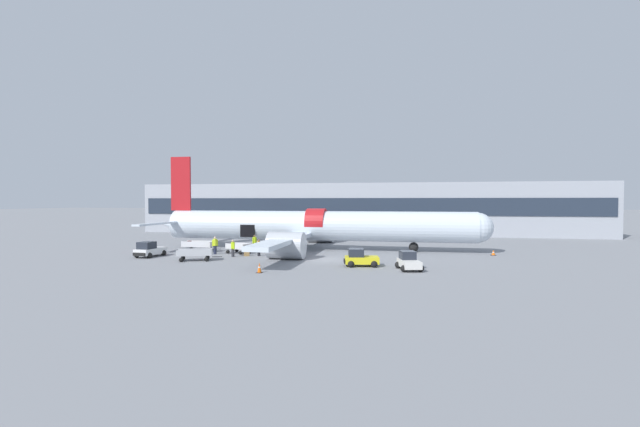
{
  "coord_description": "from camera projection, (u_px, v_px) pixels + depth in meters",
  "views": [
    {
      "loc": [
        7.66,
        -39.35,
        5.58
      ],
      "look_at": [
        -1.35,
        4.98,
        4.19
      ],
      "focal_mm": 24.0,
      "sensor_mm": 36.0,
      "label": 1
    }
  ],
  "objects": [
    {
      "name": "baggage_cart_queued",
      "position": [
        199.0,
        246.0,
        46.42
      ],
      "size": [
        4.3,
        1.82,
        1.17
      ],
      "color": "silver",
      "rests_on": "ground_plane"
    },
    {
      "name": "airplane",
      "position": [
        312.0,
        227.0,
        48.47
      ],
      "size": [
        38.23,
        32.5,
        10.83
      ],
      "color": "silver",
      "rests_on": "ground_plane"
    },
    {
      "name": "ground_crew_loader_b",
      "position": [
        255.0,
        242.0,
        47.38
      ],
      "size": [
        0.54,
        0.59,
        1.76
      ],
      "color": "black",
      "rests_on": "ground_plane"
    },
    {
      "name": "safety_cone_engine_left",
      "position": [
        259.0,
        268.0,
        32.93
      ],
      "size": [
        0.45,
        0.45,
        0.79
      ],
      "color": "black",
      "rests_on": "ground_plane"
    },
    {
      "name": "suitcase_on_tarmac_upright",
      "position": [
        247.0,
        253.0,
        42.77
      ],
      "size": [
        0.57,
        0.3,
        0.66
      ],
      "color": "olive",
      "rests_on": "ground_plane"
    },
    {
      "name": "baggage_tug_mid",
      "position": [
        149.0,
        250.0,
        42.23
      ],
      "size": [
        2.18,
        3.4,
        1.53
      ],
      "color": "white",
      "rests_on": "ground_plane"
    },
    {
      "name": "terminal_strip",
      "position": [
        361.0,
        209.0,
        72.28
      ],
      "size": [
        75.71,
        8.6,
        8.4
      ],
      "color": "#9EA3AD",
      "rests_on": "ground_plane"
    },
    {
      "name": "baggage_cart_empty",
      "position": [
        196.0,
        255.0,
        39.53
      ],
      "size": [
        4.06,
        2.56,
        1.07
      ],
      "color": "#B7BABF",
      "rests_on": "ground_plane"
    },
    {
      "name": "baggage_tug_rear",
      "position": [
        409.0,
        262.0,
        34.3
      ],
      "size": [
        2.3,
        3.14,
        1.48
      ],
      "color": "silver",
      "rests_on": "ground_plane"
    },
    {
      "name": "baggage_cart_loading",
      "position": [
        239.0,
        249.0,
        44.95
      ],
      "size": [
        3.46,
        2.29,
        1.07
      ],
      "color": "silver",
      "rests_on": "ground_plane"
    },
    {
      "name": "baggage_tug_lead",
      "position": [
        360.0,
        259.0,
        36.24
      ],
      "size": [
        3.16,
        2.37,
        1.49
      ],
      "color": "yellow",
      "rests_on": "ground_plane"
    },
    {
      "name": "ground_crew_driver",
      "position": [
        259.0,
        247.0,
        42.97
      ],
      "size": [
        0.49,
        0.57,
        1.66
      ],
      "color": "black",
      "rests_on": "ground_plane"
    },
    {
      "name": "ground_crew_loader_a",
      "position": [
        215.0,
        245.0,
        44.34
      ],
      "size": [
        0.58,
        0.58,
        1.83
      ],
      "color": "#1E2338",
      "rests_on": "ground_plane"
    },
    {
      "name": "ground_plane",
      "position": [
        324.0,
        260.0,
        40.23
      ],
      "size": [
        500.0,
        500.0,
        0.0
      ],
      "primitive_type": "plane",
      "color": "gray"
    },
    {
      "name": "ground_crew_supervisor",
      "position": [
        233.0,
        248.0,
        42.27
      ],
      "size": [
        0.54,
        0.54,
        1.68
      ],
      "color": "#2D2D33",
      "rests_on": "ground_plane"
    },
    {
      "name": "safety_cone_nose",
      "position": [
        493.0,
        253.0,
        43.4
      ],
      "size": [
        0.53,
        0.53,
        0.55
      ],
      "color": "black",
      "rests_on": "ground_plane"
    }
  ]
}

